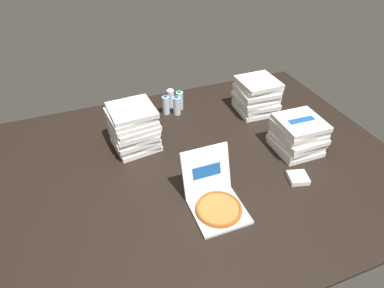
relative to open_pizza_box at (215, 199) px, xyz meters
name	(u,v)px	position (x,y,z in m)	size (l,w,h in m)	color
ground_plane	(198,166)	(0.06, 0.44, -0.08)	(3.20, 2.40, 0.02)	black
open_pizza_box	(215,199)	(0.00, 0.00, 0.00)	(0.35, 0.46, 0.36)	white
pizza_stack_left_near	(256,96)	(0.88, 1.00, 0.10)	(0.39, 0.39, 0.33)	white
pizza_stack_right_near	(134,128)	(-0.35, 0.86, 0.12)	(0.40, 0.40, 0.37)	white
pizza_stack_left_far	(298,135)	(0.89, 0.34, 0.08)	(0.37, 0.37, 0.29)	white
water_bottle_0	(166,105)	(0.05, 1.26, 0.03)	(0.07, 0.07, 0.20)	silver
water_bottle_1	(180,100)	(0.20, 1.30, 0.03)	(0.07, 0.07, 0.20)	silver
water_bottle_2	(177,106)	(0.14, 1.21, 0.03)	(0.07, 0.07, 0.20)	silver
water_bottle_3	(171,98)	(0.13, 1.36, 0.03)	(0.07, 0.07, 0.20)	white
napkin_pile	(298,178)	(0.69, 0.01, -0.05)	(0.14, 0.14, 0.04)	white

